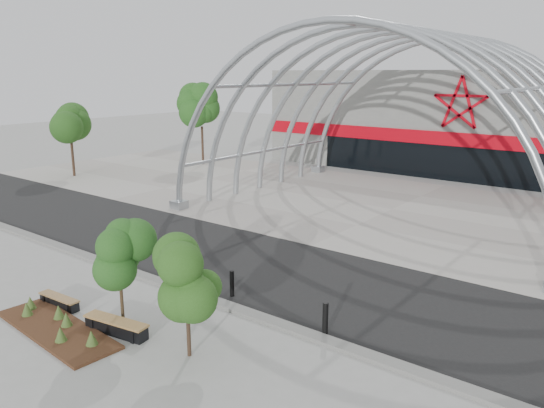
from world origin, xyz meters
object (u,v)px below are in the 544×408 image
(street_tree_0, at_px, (118,255))
(bench_1, at_px, (116,327))
(bench_0, at_px, (59,302))
(street_tree_1, at_px, (186,274))
(bollard_2, at_px, (197,308))

(street_tree_0, distance_m, bench_1, 2.19)
(bench_0, relative_size, bench_1, 0.78)
(street_tree_1, xyz_separation_m, bench_0, (-5.88, -0.47, -2.28))
(street_tree_0, relative_size, street_tree_1, 0.95)
(bench_0, bearing_deg, bench_1, -0.16)
(bench_1, relative_size, bollard_2, 2.35)
(bench_1, bearing_deg, street_tree_0, 123.26)
(street_tree_0, height_order, street_tree_1, street_tree_1)
(street_tree_0, height_order, bench_1, street_tree_0)
(bench_1, xyz_separation_m, bollard_2, (1.37, 2.08, 0.26))
(street_tree_1, distance_m, bench_0, 6.32)
(bench_0, height_order, bollard_2, bollard_2)
(street_tree_0, distance_m, bench_0, 3.61)
(street_tree_0, bearing_deg, street_tree_1, -0.46)
(street_tree_0, relative_size, bench_0, 1.80)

